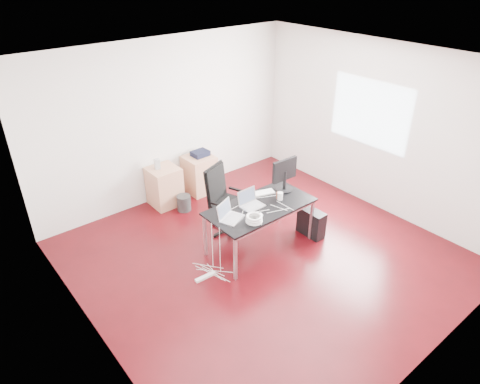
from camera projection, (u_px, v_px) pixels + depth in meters
room_shell at (268, 171)px, 5.68m from camera, size 5.00×5.00×5.00m
desk at (260, 209)px, 6.22m from camera, size 1.60×0.80×0.73m
office_chair at (224, 197)px, 6.67m from camera, size 0.62×0.63×1.08m
filing_cabinet_left at (165, 186)px, 7.49m from camera, size 0.50×0.50×0.70m
filing_cabinet_right at (200, 174)px, 7.90m from camera, size 0.50×0.50×0.70m
pc_tower at (311, 223)px, 6.73m from camera, size 0.20×0.45×0.44m
wastebasket at (184, 203)px, 7.40m from camera, size 0.25×0.25×0.28m
power_strip at (205, 277)px, 5.91m from camera, size 0.30×0.07×0.04m
laptop_left at (229, 215)px, 5.87m from camera, size 0.40×0.36×0.23m
laptop_right at (251, 202)px, 6.16m from camera, size 0.34×0.26×0.23m
monitor at (284, 173)px, 6.47m from camera, size 0.45×0.26×0.51m
keyboard at (260, 193)px, 6.48m from camera, size 0.46×0.27×0.02m
cup_white at (280, 196)px, 6.31m from camera, size 0.10×0.10×0.12m
cup_brown at (279, 195)px, 6.35m from camera, size 0.09×0.09×0.10m
cable_coil at (254, 219)px, 5.79m from camera, size 0.24×0.24×0.11m
power_adapter at (260, 215)px, 5.95m from camera, size 0.09×0.09×0.03m
speaker at (157, 164)px, 7.26m from camera, size 0.11×0.10×0.18m
navy_garment at (200, 153)px, 7.75m from camera, size 0.31×0.25×0.09m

